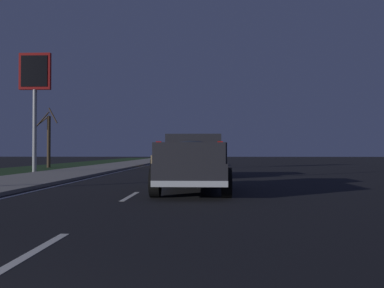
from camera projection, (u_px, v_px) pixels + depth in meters
The scene contains 9 objects.
ground at pixel (175, 170), 28.28m from camera, with size 144.00×144.00×0.00m, color black.
sidewalk_shoulder at pixel (93, 169), 28.50m from camera, with size 108.00×4.00×0.12m, color gray.
grass_verge at pixel (22, 170), 28.70m from camera, with size 108.00×6.00×0.01m, color #1E3819.
lane_markings at pixel (144, 169), 30.67m from camera, with size 108.48×3.54×0.01m.
pickup_truck at pixel (193, 161), 13.39m from camera, with size 5.42×2.28×1.87m.
sedan_tan at pixel (165, 157), 35.51m from camera, with size 4.40×2.02×1.54m.
sedan_black at pixel (202, 161), 21.40m from camera, with size 4.44×2.09×1.54m.
gas_price_sign at pixel (35, 83), 24.70m from camera, with size 0.27×1.90×7.20m.
bare_tree_far at pixel (48, 139), 32.99m from camera, with size 0.85×1.86×4.81m.
Camera 1 is at (-1.24, -2.24, 1.29)m, focal length 38.59 mm.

